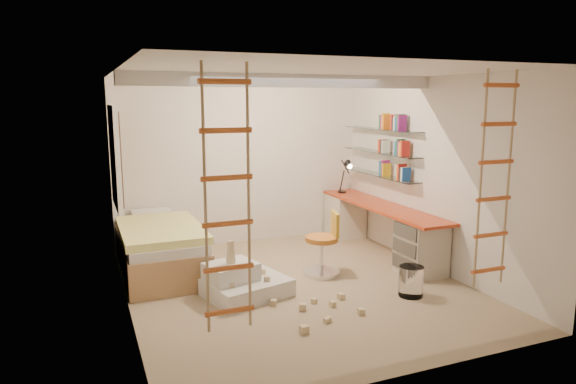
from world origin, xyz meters
name	(u,v)px	position (x,y,z in m)	size (l,w,h in m)	color
floor	(297,287)	(0.00, 0.00, 0.00)	(4.50, 4.50, 0.00)	tan
ceiling_beam	(288,81)	(0.00, 0.30, 2.52)	(4.00, 0.18, 0.16)	white
window_frame	(115,157)	(-1.97, 1.50, 1.55)	(0.06, 1.15, 1.35)	white
window_blind	(118,157)	(-1.93, 1.50, 1.55)	(0.02, 1.00, 1.20)	#4C2D1E
rope_ladder_left	(227,201)	(-1.35, -1.75, 1.52)	(0.41, 0.04, 2.13)	#CE5323
rope_ladder_right	(495,181)	(1.35, -1.75, 1.52)	(0.41, 0.04, 2.13)	#DC5025
waste_bin	(411,281)	(1.13, -0.78, 0.18)	(0.29, 0.29, 0.36)	white
desk	(379,227)	(1.72, 0.86, 0.40)	(0.56, 2.80, 0.75)	#C03916
shelves	(381,152)	(1.87, 1.13, 1.50)	(0.25, 1.80, 0.71)	white
bed	(160,248)	(-1.48, 1.23, 0.33)	(1.02, 2.00, 0.69)	#AD7F51
task_lamp	(347,171)	(1.67, 1.82, 1.14)	(0.14, 0.36, 0.57)	black
swivel_chair	(323,252)	(0.51, 0.30, 0.31)	(0.61, 0.61, 0.84)	#C57025
play_platform	(243,283)	(-0.71, -0.03, 0.16)	(1.07, 0.92, 0.41)	silver
toy_blocks	(288,290)	(-0.33, -0.51, 0.19)	(1.29, 1.34, 0.68)	#CCB284
books	(381,144)	(1.87, 1.13, 1.63)	(0.14, 0.70, 0.92)	#194CA5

